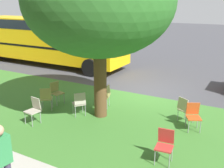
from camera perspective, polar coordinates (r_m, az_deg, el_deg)
ground at (r=11.97m, az=6.91°, el=-1.98°), size 80.00×80.00×0.00m
grass_verge at (r=9.28m, az=-0.75°, el=-7.65°), size 48.00×6.00×0.01m
street_tree at (r=8.83m, az=-2.74°, el=17.02°), size 4.82×4.82×5.68m
chair_0 at (r=10.79m, az=-11.75°, el=-1.47°), size 0.50×0.50×0.88m
chair_1 at (r=6.96m, az=11.13°, el=-12.28°), size 0.46×0.47×0.88m
chair_2 at (r=9.23m, az=15.13°, el=-4.95°), size 0.57×0.57×0.88m
chair_3 at (r=8.80m, az=16.85°, el=-6.21°), size 0.56×0.56×0.88m
chair_4 at (r=10.19m, az=-13.78°, el=-2.72°), size 0.58×0.58×0.88m
chair_5 at (r=9.24m, az=-16.25°, el=-5.02°), size 0.46×0.47×0.88m
chair_6 at (r=9.49m, az=-6.95°, el=-3.84°), size 0.59×0.58×0.88m
chair_7 at (r=10.16m, az=-1.37°, el=-2.26°), size 0.52×0.51×0.88m
school_bus at (r=17.68m, az=-13.45°, el=9.77°), size 10.40×2.80×2.88m
pedestrian_1 at (r=5.85m, az=-22.27°, el=-14.83°), size 0.24×0.38×1.69m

